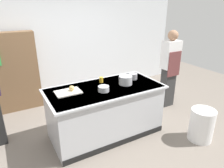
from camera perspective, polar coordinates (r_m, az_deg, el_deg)
ground_plane at (r=3.91m, az=-1.79°, el=-13.31°), size 10.00×10.00×0.00m
back_wall at (r=5.21m, az=-13.13°, el=12.96°), size 6.40×0.12×3.00m
counter_island at (r=3.66m, az=-1.87°, el=-7.33°), size 1.98×0.98×0.90m
cutting_board at (r=3.35m, az=-12.10°, el=-2.23°), size 0.40×0.28×0.02m
onion at (r=3.35m, az=-11.15°, el=-1.17°), size 0.09×0.09×0.09m
stock_pot at (r=3.61m, az=3.79°, el=1.10°), size 0.30×0.23×0.15m
sauce_pan at (r=3.87m, az=5.87°, el=2.17°), size 0.22×0.16×0.11m
mixing_bowl at (r=3.32m, az=-2.35°, el=-1.33°), size 0.18×0.18×0.09m
juice_cup at (r=3.69m, az=-3.01°, el=1.17°), size 0.07×0.07×0.10m
trash_bin at (r=3.91m, az=23.63°, el=-10.37°), size 0.41×0.41×0.57m
person_chef at (r=4.70m, az=15.75°, el=4.45°), size 0.38×0.25×1.72m
bookshelf at (r=4.85m, az=-26.29°, el=2.73°), size 1.10×0.31×1.70m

